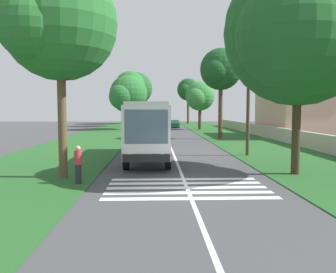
% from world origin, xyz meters
% --- Properties ---
extents(ground, '(160.00, 160.00, 0.00)m').
position_xyz_m(ground, '(0.00, 0.00, 0.00)').
color(ground, '#424244').
extents(grass_verge_left, '(120.00, 8.00, 0.04)m').
position_xyz_m(grass_verge_left, '(15.00, 8.20, 0.02)').
color(grass_verge_left, '#235623').
rests_on(grass_verge_left, ground).
extents(grass_verge_right, '(120.00, 8.00, 0.04)m').
position_xyz_m(grass_verge_right, '(15.00, -8.20, 0.02)').
color(grass_verge_right, '#235623').
rests_on(grass_verge_right, ground).
extents(centre_line, '(110.00, 0.16, 0.01)m').
position_xyz_m(centre_line, '(15.00, 0.00, 0.00)').
color(centre_line, silver).
rests_on(centre_line, ground).
extents(coach_bus, '(11.16, 2.62, 3.73)m').
position_xyz_m(coach_bus, '(7.96, 1.80, 2.15)').
color(coach_bus, white).
rests_on(coach_bus, ground).
extents(zebra_crossing, '(4.05, 6.80, 0.01)m').
position_xyz_m(zebra_crossing, '(-0.54, 0.00, 0.00)').
color(zebra_crossing, silver).
rests_on(zebra_crossing, ground).
extents(trailing_car_0, '(4.30, 1.78, 1.43)m').
position_xyz_m(trailing_car_0, '(25.67, 2.00, 0.67)').
color(trailing_car_0, black).
rests_on(trailing_car_0, ground).
extents(trailing_car_1, '(4.30, 1.78, 1.43)m').
position_xyz_m(trailing_car_1, '(35.23, 1.97, 0.67)').
color(trailing_car_1, gold).
rests_on(trailing_car_1, ground).
extents(trailing_car_2, '(4.30, 1.78, 1.43)m').
position_xyz_m(trailing_car_2, '(40.86, 1.59, 0.67)').
color(trailing_car_2, '#145933').
rests_on(trailing_car_2, ground).
extents(trailing_car_3, '(4.30, 1.78, 1.43)m').
position_xyz_m(trailing_car_3, '(48.25, -2.03, 0.67)').
color(trailing_car_3, '#145933').
rests_on(trailing_car_3, ground).
extents(trailing_minibus_0, '(6.00, 2.14, 2.53)m').
position_xyz_m(trailing_minibus_0, '(55.32, 1.84, 1.55)').
color(trailing_minibus_0, '#BFB299').
rests_on(trailing_minibus_0, ground).
extents(roadside_tree_left_0, '(9.15, 7.43, 11.59)m').
position_xyz_m(roadside_tree_left_0, '(63.51, 6.00, 7.72)').
color(roadside_tree_left_0, '#4C3826').
rests_on(roadside_tree_left_0, grass_verge_left).
extents(roadside_tree_left_1, '(6.66, 5.73, 10.55)m').
position_xyz_m(roadside_tree_left_1, '(52.16, 6.29, 7.58)').
color(roadside_tree_left_1, brown).
rests_on(roadside_tree_left_1, grass_verge_left).
extents(roadside_tree_left_2, '(7.65, 6.10, 8.77)m').
position_xyz_m(roadside_tree_left_2, '(41.73, 5.87, 5.57)').
color(roadside_tree_left_2, '#4C3826').
rests_on(roadside_tree_left_2, grass_verge_left).
extents(roadside_tree_left_3, '(6.09, 5.40, 10.03)m').
position_xyz_m(roadside_tree_left_3, '(1.81, 5.91, 7.23)').
color(roadside_tree_left_3, brown).
rests_on(roadside_tree_left_3, grass_verge_left).
extents(roadside_tree_right_0, '(6.30, 5.00, 10.21)m').
position_xyz_m(roadside_tree_right_0, '(63.99, -5.90, 7.56)').
color(roadside_tree_right_0, brown).
rests_on(roadside_tree_right_0, grass_verge_right).
extents(roadside_tree_right_1, '(5.27, 4.60, 10.00)m').
position_xyz_m(roadside_tree_right_1, '(23.55, -5.78, 7.59)').
color(roadside_tree_right_1, '#4C3826').
rests_on(roadside_tree_right_1, grass_verge_right).
extents(roadside_tree_right_2, '(9.02, 7.41, 10.86)m').
position_xyz_m(roadside_tree_right_2, '(2.32, -5.58, 6.98)').
color(roadside_tree_right_2, '#3D2D1E').
rests_on(roadside_tree_right_2, grass_verge_right).
extents(roadside_tree_right_3, '(5.79, 4.77, 7.81)m').
position_xyz_m(roadside_tree_right_3, '(41.77, -5.75, 5.31)').
color(roadside_tree_right_3, '#4C3826').
rests_on(roadside_tree_right_3, grass_verge_right).
extents(utility_pole, '(0.24, 1.40, 8.25)m').
position_xyz_m(utility_pole, '(9.50, -5.24, 4.31)').
color(utility_pole, '#473828').
rests_on(utility_pole, grass_verge_right).
extents(roadside_wall, '(70.00, 0.40, 1.37)m').
position_xyz_m(roadside_wall, '(20.00, -11.60, 0.73)').
color(roadside_wall, '#B2A893').
rests_on(roadside_wall, grass_verge_right).
extents(roadside_building, '(12.11, 8.53, 6.36)m').
position_xyz_m(roadside_building, '(26.81, -16.33, 3.22)').
color(roadside_building, tan).
rests_on(roadside_building, ground).
extents(pedestrian, '(0.34, 0.34, 1.69)m').
position_xyz_m(pedestrian, '(0.31, 4.76, 0.91)').
color(pedestrian, '#26262D').
rests_on(pedestrian, grass_verge_left).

